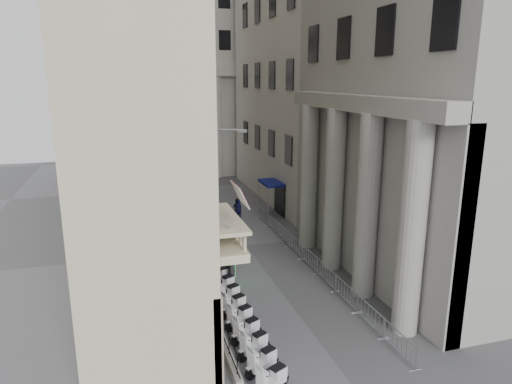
% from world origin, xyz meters
% --- Properties ---
extents(far_building, '(22.00, 10.00, 30.00)m').
position_xyz_m(far_building, '(0.00, 48.00, 15.00)').
color(far_building, beige).
rests_on(far_building, ground).
extents(iron_fence, '(0.30, 28.00, 1.40)m').
position_xyz_m(iron_fence, '(-4.30, 18.00, 0.00)').
color(iron_fence, black).
rests_on(iron_fence, ground).
extents(blue_awning, '(1.60, 3.00, 3.00)m').
position_xyz_m(blue_awning, '(4.15, 26.00, 0.00)').
color(blue_awning, navy).
rests_on(blue_awning, ground).
extents(flag, '(1.00, 1.40, 8.20)m').
position_xyz_m(flag, '(-4.00, 5.00, 0.00)').
color(flag, '#9E0C11').
rests_on(flag, ground).
extents(scooter_1, '(1.51, 1.10, 1.50)m').
position_xyz_m(scooter_1, '(-3.16, 4.81, 0.00)').
color(scooter_1, silver).
rests_on(scooter_1, ground).
extents(scooter_2, '(1.51, 1.10, 1.50)m').
position_xyz_m(scooter_2, '(-3.16, 6.04, 0.00)').
color(scooter_2, silver).
rests_on(scooter_2, ground).
extents(scooter_3, '(1.51, 1.10, 1.50)m').
position_xyz_m(scooter_3, '(-3.16, 7.27, 0.00)').
color(scooter_3, silver).
rests_on(scooter_3, ground).
extents(scooter_4, '(1.51, 1.10, 1.50)m').
position_xyz_m(scooter_4, '(-3.16, 8.50, 0.00)').
color(scooter_4, silver).
rests_on(scooter_4, ground).
extents(scooter_5, '(1.51, 1.10, 1.50)m').
position_xyz_m(scooter_5, '(-3.16, 9.72, 0.00)').
color(scooter_5, silver).
rests_on(scooter_5, ground).
extents(scooter_6, '(1.51, 1.10, 1.50)m').
position_xyz_m(scooter_6, '(-3.16, 10.95, 0.00)').
color(scooter_6, silver).
rests_on(scooter_6, ground).
extents(scooter_7, '(1.51, 1.10, 1.50)m').
position_xyz_m(scooter_7, '(-3.16, 12.18, 0.00)').
color(scooter_7, silver).
rests_on(scooter_7, ground).
extents(scooter_8, '(1.51, 1.10, 1.50)m').
position_xyz_m(scooter_8, '(-3.16, 13.41, 0.00)').
color(scooter_8, silver).
rests_on(scooter_8, ground).
extents(scooter_9, '(1.51, 1.10, 1.50)m').
position_xyz_m(scooter_9, '(-3.16, 14.64, 0.00)').
color(scooter_9, silver).
rests_on(scooter_9, ground).
extents(scooter_10, '(1.51, 1.10, 1.50)m').
position_xyz_m(scooter_10, '(-3.16, 15.87, 0.00)').
color(scooter_10, silver).
rests_on(scooter_10, ground).
extents(scooter_11, '(1.51, 1.10, 1.50)m').
position_xyz_m(scooter_11, '(-3.16, 17.09, 0.00)').
color(scooter_11, silver).
rests_on(scooter_11, ground).
extents(scooter_12, '(1.51, 1.10, 1.50)m').
position_xyz_m(scooter_12, '(-3.16, 18.32, 0.00)').
color(scooter_12, silver).
rests_on(scooter_12, ground).
extents(barrier_0, '(0.60, 2.40, 1.10)m').
position_xyz_m(barrier_0, '(2.92, 4.38, 0.00)').
color(barrier_0, '#97999E').
rests_on(barrier_0, ground).
extents(barrier_1, '(0.60, 2.40, 1.10)m').
position_xyz_m(barrier_1, '(2.92, 6.88, 0.00)').
color(barrier_1, '#97999E').
rests_on(barrier_1, ground).
extents(barrier_2, '(0.60, 2.40, 1.10)m').
position_xyz_m(barrier_2, '(2.92, 9.38, 0.00)').
color(barrier_2, '#97999E').
rests_on(barrier_2, ground).
extents(barrier_3, '(0.60, 2.40, 1.10)m').
position_xyz_m(barrier_3, '(2.92, 11.88, 0.00)').
color(barrier_3, '#97999E').
rests_on(barrier_3, ground).
extents(barrier_4, '(0.60, 2.40, 1.10)m').
position_xyz_m(barrier_4, '(2.92, 14.38, 0.00)').
color(barrier_4, '#97999E').
rests_on(barrier_4, ground).
extents(barrier_5, '(0.60, 2.40, 1.10)m').
position_xyz_m(barrier_5, '(2.92, 16.88, 0.00)').
color(barrier_5, '#97999E').
rests_on(barrier_5, ground).
extents(barrier_6, '(0.60, 2.40, 1.10)m').
position_xyz_m(barrier_6, '(2.92, 19.38, 0.00)').
color(barrier_6, '#97999E').
rests_on(barrier_6, ground).
extents(barrier_7, '(0.60, 2.40, 1.10)m').
position_xyz_m(barrier_7, '(2.92, 21.88, 0.00)').
color(barrier_7, '#97999E').
rests_on(barrier_7, ground).
extents(barrier_8, '(0.60, 2.40, 1.10)m').
position_xyz_m(barrier_8, '(2.92, 24.38, 0.00)').
color(barrier_8, '#97999E').
rests_on(barrier_8, ground).
extents(security_tent, '(3.58, 3.58, 2.91)m').
position_xyz_m(security_tent, '(-2.29, 20.79, 2.43)').
color(security_tent, silver).
rests_on(security_tent, ground).
extents(street_lamp, '(2.70, 1.20, 8.74)m').
position_xyz_m(street_lamp, '(-3.00, 16.78, 5.24)').
color(street_lamp, '#92959A').
rests_on(street_lamp, ground).
extents(info_kiosk, '(0.31, 0.91, 1.92)m').
position_xyz_m(info_kiosk, '(-2.49, 13.13, 0.97)').
color(info_kiosk, black).
rests_on(info_kiosk, ground).
extents(pedestrian_a, '(0.64, 0.49, 1.59)m').
position_xyz_m(pedestrian_a, '(1.20, 26.05, 0.79)').
color(pedestrian_a, black).
rests_on(pedestrian_a, ground).
extents(pedestrian_b, '(1.01, 0.99, 1.64)m').
position_xyz_m(pedestrian_b, '(1.11, 26.30, 0.82)').
color(pedestrian_b, black).
rests_on(pedestrian_b, ground).
extents(pedestrian_c, '(0.91, 0.85, 1.56)m').
position_xyz_m(pedestrian_c, '(0.31, 31.85, 0.78)').
color(pedestrian_c, black).
rests_on(pedestrian_c, ground).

